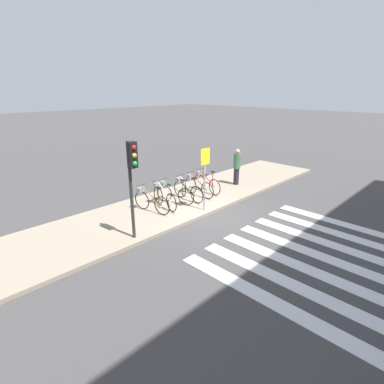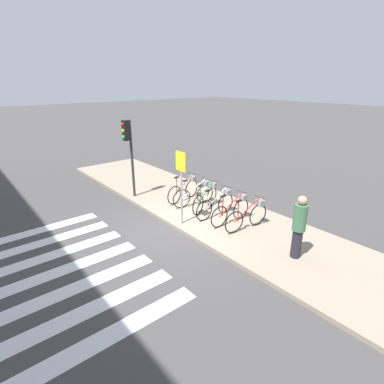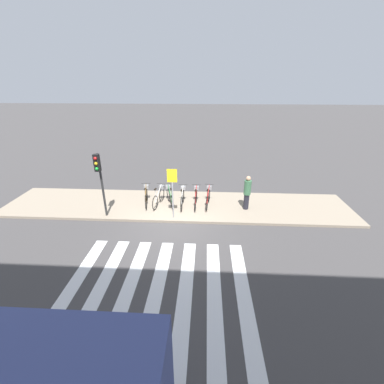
{
  "view_description": "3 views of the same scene",
  "coord_description": "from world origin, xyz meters",
  "px_view_note": "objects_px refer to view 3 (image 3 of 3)",
  "views": [
    {
      "loc": [
        -7.92,
        -6.86,
        4.55
      ],
      "look_at": [
        0.13,
        1.08,
        0.62
      ],
      "focal_mm": 28.0,
      "sensor_mm": 36.0,
      "label": 1
    },
    {
      "loc": [
        7.03,
        -5.1,
        4.51
      ],
      "look_at": [
        -0.04,
        0.76,
        1.09
      ],
      "focal_mm": 28.0,
      "sensor_mm": 36.0,
      "label": 2
    },
    {
      "loc": [
        1.44,
        -10.12,
        6.08
      ],
      "look_at": [
        0.86,
        0.47,
        1.37
      ],
      "focal_mm": 24.0,
      "sensor_mm": 36.0,
      "label": 3
    }
  ],
  "objects_px": {
    "parked_bicycle_3": "(183,197)",
    "traffic_light": "(99,173)",
    "parked_bicycle_1": "(159,196)",
    "parked_bicycle_2": "(170,196)",
    "parked_bicycle_4": "(196,197)",
    "pedestrian": "(247,192)",
    "parked_bicycle_0": "(146,196)",
    "sign_post": "(172,186)",
    "parked_bicycle_5": "(208,197)"
  },
  "relations": [
    {
      "from": "parked_bicycle_2",
      "to": "parked_bicycle_5",
      "type": "xyz_separation_m",
      "value": [
        1.97,
        -0.0,
        0.0
      ]
    },
    {
      "from": "parked_bicycle_0",
      "to": "parked_bicycle_2",
      "type": "relative_size",
      "value": 1.04
    },
    {
      "from": "parked_bicycle_0",
      "to": "parked_bicycle_4",
      "type": "height_order",
      "value": "same"
    },
    {
      "from": "parked_bicycle_4",
      "to": "pedestrian",
      "type": "relative_size",
      "value": 1.0
    },
    {
      "from": "parked_bicycle_4",
      "to": "pedestrian",
      "type": "height_order",
      "value": "pedestrian"
    },
    {
      "from": "parked_bicycle_2",
      "to": "traffic_light",
      "type": "xyz_separation_m",
      "value": [
        -2.85,
        -1.47,
        1.73
      ]
    },
    {
      "from": "parked_bicycle_0",
      "to": "parked_bicycle_2",
      "type": "bearing_deg",
      "value": 2.14
    },
    {
      "from": "parked_bicycle_3",
      "to": "pedestrian",
      "type": "height_order",
      "value": "pedestrian"
    },
    {
      "from": "parked_bicycle_2",
      "to": "parked_bicycle_5",
      "type": "relative_size",
      "value": 0.96
    },
    {
      "from": "parked_bicycle_5",
      "to": "parked_bicycle_2",
      "type": "bearing_deg",
      "value": 179.86
    },
    {
      "from": "parked_bicycle_0",
      "to": "sign_post",
      "type": "relative_size",
      "value": 0.71
    },
    {
      "from": "parked_bicycle_1",
      "to": "parked_bicycle_4",
      "type": "relative_size",
      "value": 0.99
    },
    {
      "from": "parked_bicycle_5",
      "to": "traffic_light",
      "type": "xyz_separation_m",
      "value": [
        -4.82,
        -1.46,
        1.73
      ]
    },
    {
      "from": "pedestrian",
      "to": "sign_post",
      "type": "height_order",
      "value": "sign_post"
    },
    {
      "from": "parked_bicycle_5",
      "to": "pedestrian",
      "type": "relative_size",
      "value": 0.99
    },
    {
      "from": "parked_bicycle_1",
      "to": "parked_bicycle_3",
      "type": "xyz_separation_m",
      "value": [
        1.21,
        -0.06,
        0.0
      ]
    },
    {
      "from": "parked_bicycle_1",
      "to": "parked_bicycle_4",
      "type": "xyz_separation_m",
      "value": [
        1.89,
        -0.03,
        0.0
      ]
    },
    {
      "from": "parked_bicycle_3",
      "to": "pedestrian",
      "type": "xyz_separation_m",
      "value": [
        3.18,
        -0.19,
        0.45
      ]
    },
    {
      "from": "sign_post",
      "to": "parked_bicycle_0",
      "type": "bearing_deg",
      "value": 138.75
    },
    {
      "from": "parked_bicycle_1",
      "to": "parked_bicycle_2",
      "type": "bearing_deg",
      "value": 5.29
    },
    {
      "from": "parked_bicycle_1",
      "to": "parked_bicycle_2",
      "type": "height_order",
      "value": "same"
    },
    {
      "from": "parked_bicycle_1",
      "to": "parked_bicycle_4",
      "type": "height_order",
      "value": "same"
    },
    {
      "from": "parked_bicycle_5",
      "to": "sign_post",
      "type": "relative_size",
      "value": 0.72
    },
    {
      "from": "traffic_light",
      "to": "parked_bicycle_2",
      "type": "bearing_deg",
      "value": 27.25
    },
    {
      "from": "parked_bicycle_1",
      "to": "sign_post",
      "type": "height_order",
      "value": "sign_post"
    },
    {
      "from": "parked_bicycle_3",
      "to": "sign_post",
      "type": "xyz_separation_m",
      "value": [
        -0.32,
        -1.29,
        1.17
      ]
    },
    {
      "from": "parked_bicycle_5",
      "to": "pedestrian",
      "type": "height_order",
      "value": "pedestrian"
    },
    {
      "from": "sign_post",
      "to": "traffic_light",
      "type": "bearing_deg",
      "value": -178.96
    },
    {
      "from": "parked_bicycle_5",
      "to": "traffic_light",
      "type": "relative_size",
      "value": 0.57
    },
    {
      "from": "sign_post",
      "to": "pedestrian",
      "type": "bearing_deg",
      "value": 17.46
    },
    {
      "from": "sign_post",
      "to": "parked_bicycle_3",
      "type": "bearing_deg",
      "value": 76.22
    },
    {
      "from": "pedestrian",
      "to": "traffic_light",
      "type": "xyz_separation_m",
      "value": [
        -6.69,
        -1.16,
        1.28
      ]
    },
    {
      "from": "parked_bicycle_0",
      "to": "parked_bicycle_1",
      "type": "relative_size",
      "value": 1.0
    },
    {
      "from": "parked_bicycle_0",
      "to": "parked_bicycle_1",
      "type": "bearing_deg",
      "value": -0.46
    },
    {
      "from": "parked_bicycle_2",
      "to": "parked_bicycle_4",
      "type": "relative_size",
      "value": 0.95
    },
    {
      "from": "parked_bicycle_2",
      "to": "parked_bicycle_3",
      "type": "relative_size",
      "value": 0.95
    },
    {
      "from": "pedestrian",
      "to": "sign_post",
      "type": "bearing_deg",
      "value": -162.54
    },
    {
      "from": "parked_bicycle_2",
      "to": "traffic_light",
      "type": "distance_m",
      "value": 3.64
    },
    {
      "from": "parked_bicycle_4",
      "to": "parked_bicycle_5",
      "type": "xyz_separation_m",
      "value": [
        0.62,
        0.07,
        0.0
      ]
    },
    {
      "from": "parked_bicycle_1",
      "to": "parked_bicycle_5",
      "type": "xyz_separation_m",
      "value": [
        2.51,
        0.05,
        0.0
      ]
    },
    {
      "from": "parked_bicycle_2",
      "to": "parked_bicycle_3",
      "type": "bearing_deg",
      "value": -9.67
    },
    {
      "from": "parked_bicycle_0",
      "to": "parked_bicycle_5",
      "type": "relative_size",
      "value": 0.99
    },
    {
      "from": "sign_post",
      "to": "parked_bicycle_4",
      "type": "bearing_deg",
      "value": 53.12
    },
    {
      "from": "parked_bicycle_5",
      "to": "sign_post",
      "type": "bearing_deg",
      "value": -139.08
    },
    {
      "from": "parked_bicycle_1",
      "to": "parked_bicycle_5",
      "type": "height_order",
      "value": "same"
    },
    {
      "from": "parked_bicycle_4",
      "to": "parked_bicycle_1",
      "type": "bearing_deg",
      "value": 179.14
    },
    {
      "from": "parked_bicycle_4",
      "to": "parked_bicycle_2",
      "type": "bearing_deg",
      "value": 176.67
    },
    {
      "from": "parked_bicycle_0",
      "to": "pedestrian",
      "type": "xyz_separation_m",
      "value": [
        5.05,
        -0.26,
        0.45
      ]
    },
    {
      "from": "parked_bicycle_3",
      "to": "traffic_light",
      "type": "height_order",
      "value": "traffic_light"
    },
    {
      "from": "parked_bicycle_1",
      "to": "pedestrian",
      "type": "xyz_separation_m",
      "value": [
        4.39,
        -0.26,
        0.45
      ]
    }
  ]
}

